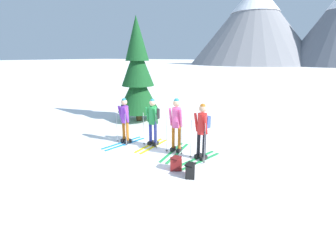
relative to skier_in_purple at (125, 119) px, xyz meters
The scene contains 9 objects.
ground_plane 1.66m from the skier_in_purple, ahead, with size 400.00×400.00×0.00m, color white.
skier_in_purple is the anchor object (origin of this frame).
skier_in_green 1.06m from the skier_in_purple, 18.27° to the left, with size 0.61×1.59×1.72m.
skier_in_pink 2.01m from the skier_in_purple, ahead, with size 0.61×1.79×1.83m.
skier_in_red 2.96m from the skier_in_purple, ahead, with size 0.81×1.72×1.78m.
pine_tree_near 3.42m from the skier_in_purple, 117.85° to the left, with size 2.04×2.04×4.93m.
backpack_on_snow_front 2.85m from the skier_in_purple, 19.24° to the right, with size 0.40×0.37×0.38m.
backpack_on_snow_beside 3.38m from the skier_in_purple, 19.09° to the right, with size 0.34×0.39×0.38m.
mountain_ridge_distant 90.45m from the skier_in_purple, 93.65° to the left, with size 65.43×46.15×28.84m.
Camera 1 is at (4.02, -6.30, 3.13)m, focal length 24.79 mm.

